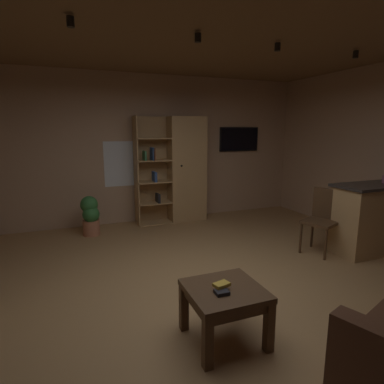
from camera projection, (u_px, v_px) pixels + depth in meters
name	position (u px, v px, depth m)	size (l,w,h in m)	color
floor	(205.00, 294.00, 3.48)	(6.54, 6.14, 0.02)	#A37A4C
wall_back	(140.00, 150.00, 6.05)	(6.66, 0.06, 2.76)	tan
ceiling	(208.00, 17.00, 2.95)	(6.54, 6.14, 0.02)	brown
window_pane_back	(124.00, 164.00, 5.95)	(0.73, 0.01, 0.83)	white
bookshelf_cabinet	(182.00, 170.00, 6.14)	(1.34, 0.41, 2.00)	tan
kitchen_bar_counter	(377.00, 217.00, 4.62)	(1.37, 0.57, 1.00)	tan
coffee_table	(225.00, 299.00, 2.64)	(0.61, 0.59, 0.47)	#4C331E
table_book_0	(222.00, 292.00, 2.52)	(0.11, 0.09, 0.03)	black
table_book_1	(221.00, 285.00, 2.59)	(0.13, 0.08, 0.03)	gold
dining_chair	(323.00, 216.00, 4.57)	(0.55, 0.55, 0.92)	#4C331E
potted_floor_plant	(90.00, 215.00, 5.34)	(0.30, 0.33, 0.67)	#B77051
wall_mounted_tv	(239.00, 139.00, 6.70)	(0.88, 0.06, 0.50)	black
track_light_spot_1	(70.00, 22.00, 2.85)	(0.07, 0.07, 0.09)	black
track_light_spot_2	(198.00, 38.00, 3.34)	(0.07, 0.07, 0.09)	black
track_light_spot_3	(278.00, 47.00, 3.71)	(0.07, 0.07, 0.09)	black
track_light_spot_4	(356.00, 54.00, 4.08)	(0.07, 0.07, 0.09)	black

